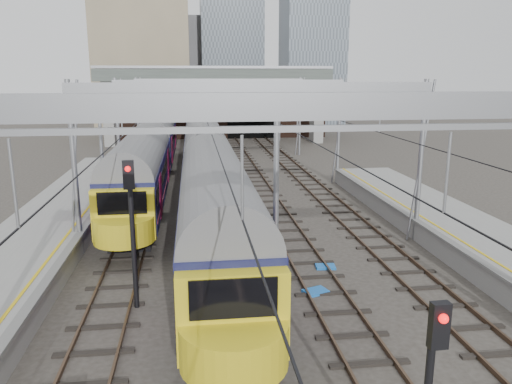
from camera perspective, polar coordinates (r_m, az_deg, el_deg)
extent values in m
plane|color=#38332D|center=(17.26, 3.32, -15.01)|extent=(160.00, 160.00, 0.00)
cube|color=slate|center=(19.55, -22.65, -9.18)|extent=(0.35, 55.00, 0.12)
cube|color=gold|center=(19.67, -24.09, -8.98)|extent=(0.12, 55.00, 0.01)
cube|color=#4C3828|center=(31.24, -14.09, -2.18)|extent=(0.08, 80.00, 0.16)
cube|color=#4C3828|center=(31.10, -11.46, -2.12)|extent=(0.08, 80.00, 0.16)
cube|color=black|center=(31.18, -12.77, -2.28)|extent=(2.40, 80.00, 0.14)
cube|color=#4C3828|center=(31.01, -6.74, -1.99)|extent=(0.08, 80.00, 0.16)
cube|color=#4C3828|center=(31.05, -4.08, -1.91)|extent=(0.08, 80.00, 0.16)
cube|color=black|center=(31.04, -5.40, -2.08)|extent=(2.40, 80.00, 0.14)
cube|color=#4C3828|center=(31.29, 0.61, -1.76)|extent=(0.08, 80.00, 0.16)
cube|color=#4C3828|center=(31.51, 3.21, -1.67)|extent=(0.08, 80.00, 0.16)
cube|color=black|center=(31.41, 1.91, -1.84)|extent=(2.40, 80.00, 0.14)
cube|color=#4C3828|center=(32.07, 7.71, -1.51)|extent=(0.08, 80.00, 0.16)
cube|color=#4C3828|center=(32.46, 10.17, -1.41)|extent=(0.08, 80.00, 0.16)
cube|color=black|center=(32.27, 8.94, -1.59)|extent=(2.40, 80.00, 0.14)
cube|color=gray|center=(9.41, 10.73, 9.63)|extent=(16.80, 0.28, 0.50)
cylinder|color=gray|center=(23.91, -20.03, 2.38)|extent=(0.24, 0.24, 8.00)
cylinder|color=gray|center=(25.82, 18.28, 3.26)|extent=(0.24, 0.24, 8.00)
cube|color=gray|center=(23.13, -0.12, 11.82)|extent=(16.80, 0.28, 0.50)
cylinder|color=gray|center=(37.55, -15.48, 6.35)|extent=(0.24, 0.24, 8.00)
cylinder|color=gray|center=(38.79, 9.43, 6.85)|extent=(0.24, 0.24, 8.00)
cube|color=gray|center=(37.06, -2.89, 12.31)|extent=(16.80, 0.28, 0.50)
cylinder|color=gray|center=(51.39, -13.34, 8.19)|extent=(0.24, 0.24, 8.00)
cylinder|color=gray|center=(52.30, 5.03, 8.57)|extent=(0.24, 0.24, 8.00)
cube|color=gray|center=(51.03, -4.15, 12.52)|extent=(16.80, 0.28, 0.50)
cylinder|color=gray|center=(63.30, -12.25, 9.11)|extent=(0.24, 0.24, 8.00)
cylinder|color=gray|center=(64.05, 2.73, 9.44)|extent=(0.24, 0.24, 8.00)
cube|color=gray|center=(63.01, -4.78, 12.62)|extent=(16.80, 0.28, 0.50)
cube|color=black|center=(30.22, -13.30, 7.80)|extent=(0.03, 80.00, 0.03)
cube|color=black|center=(30.07, -5.63, 8.06)|extent=(0.03, 80.00, 0.03)
cube|color=black|center=(30.45, 1.99, 8.17)|extent=(0.03, 80.00, 0.03)
cube|color=black|center=(31.35, 9.30, 8.15)|extent=(0.03, 80.00, 0.03)
cube|color=#321D16|center=(67.22, -3.16, 10.03)|extent=(26.00, 2.00, 9.00)
cube|color=black|center=(66.62, -0.47, 8.39)|extent=(6.50, 0.10, 5.20)
cylinder|color=black|center=(66.46, -0.48, 10.62)|extent=(6.50, 0.10, 6.50)
cube|color=#321D16|center=(66.66, -13.48, 7.08)|extent=(6.00, 1.50, 3.00)
cube|color=gray|center=(61.83, -16.42, 8.88)|extent=(1.20, 2.50, 8.20)
cube|color=gray|center=(62.99, 6.96, 9.39)|extent=(1.20, 2.50, 8.20)
cube|color=#57625C|center=(61.01, -4.70, 13.17)|extent=(28.00, 3.00, 1.40)
cube|color=gray|center=(61.02, -4.72, 14.02)|extent=(28.00, 3.00, 0.30)
cube|color=tan|center=(81.31, -12.74, 14.86)|extent=(14.00, 12.00, 22.00)
cube|color=#4C5660|center=(87.57, -2.90, 18.29)|extent=(10.00, 10.00, 32.00)
cube|color=gray|center=(94.95, -6.95, 13.58)|extent=(18.00, 14.00, 18.00)
cube|color=black|center=(46.18, -6.10, 3.37)|extent=(2.29, 67.84, 0.70)
cube|color=#141242|center=(45.89, -6.16, 5.77)|extent=(2.92, 67.84, 2.60)
cylinder|color=slate|center=(45.74, -6.20, 7.39)|extent=(2.86, 67.34, 2.86)
cube|color=black|center=(45.84, -6.17, 6.29)|extent=(2.94, 66.64, 0.78)
cube|color=#C13C56|center=(45.99, -6.13, 4.87)|extent=(2.94, 66.84, 0.12)
cube|color=gold|center=(12.92, -2.62, -14.24)|extent=(2.86, 0.60, 2.40)
cube|color=black|center=(12.49, -2.58, -12.07)|extent=(2.19, 0.08, 1.04)
cube|color=black|center=(38.98, -11.73, 1.35)|extent=(2.21, 32.49, 0.70)
cube|color=#141242|center=(38.64, -11.86, 4.11)|extent=(2.81, 32.49, 2.51)
cylinder|color=slate|center=(38.47, -11.94, 5.96)|extent=(2.75, 31.99, 2.75)
cube|color=black|center=(38.58, -11.88, 4.70)|extent=(2.83, 31.29, 0.75)
cube|color=#C13C56|center=(38.75, -11.81, 3.09)|extent=(2.83, 31.49, 0.12)
cube|color=gold|center=(22.69, -14.92, -2.60)|extent=(2.75, 0.60, 2.31)
cube|color=black|center=(22.38, -15.07, -1.23)|extent=(2.11, 0.08, 1.00)
cylinder|color=black|center=(17.99, -13.88, -5.13)|extent=(0.17, 0.17, 5.23)
cube|color=black|center=(17.25, -14.36, 1.92)|extent=(0.40, 0.22, 0.98)
sphere|color=red|center=(17.09, -14.45, 2.56)|extent=(0.20, 0.20, 0.20)
cube|color=black|center=(9.09, 20.19, -14.11)|extent=(0.33, 0.19, 0.82)
sphere|color=red|center=(8.92, 20.65, -13.40)|extent=(0.16, 0.16, 0.16)
cube|color=blue|center=(16.39, -5.87, -16.53)|extent=(0.82, 0.61, 0.09)
cube|color=blue|center=(22.11, 7.94, -8.44)|extent=(0.89, 0.67, 0.10)
cube|color=blue|center=(19.67, 6.82, -11.23)|extent=(1.07, 0.91, 0.11)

